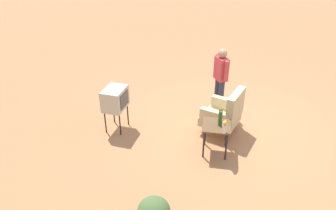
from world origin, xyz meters
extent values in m
plane|color=#C17A4C|center=(0.00, 0.00, 0.00)|extent=(60.00, 60.00, 0.00)
cylinder|color=brown|center=(-0.13, -0.34, 0.11)|extent=(0.05, 0.05, 0.22)
cylinder|color=brown|center=(0.37, -0.52, 0.11)|extent=(0.05, 0.05, 0.22)
cylinder|color=brown|center=(0.05, 0.16, 0.11)|extent=(0.05, 0.05, 0.22)
cylinder|color=brown|center=(0.55, -0.02, 0.11)|extent=(0.05, 0.05, 0.22)
cube|color=#CCB784|center=(0.21, -0.18, 0.32)|extent=(0.97, 0.97, 0.20)
cube|color=#CCB784|center=(0.32, 0.12, 0.74)|extent=(0.77, 0.41, 0.64)
cube|color=#CCB784|center=(-0.09, -0.07, 0.55)|extent=(0.36, 0.69, 0.26)
cube|color=#CCB784|center=(0.51, -0.29, 0.55)|extent=(0.36, 0.69, 0.26)
cylinder|color=black|center=(0.79, -0.47, 0.31)|extent=(0.04, 0.04, 0.63)
cylinder|color=black|center=(1.24, -0.47, 0.31)|extent=(0.04, 0.04, 0.63)
cylinder|color=black|center=(0.79, -0.02, 0.31)|extent=(0.04, 0.04, 0.63)
cylinder|color=black|center=(1.24, -0.02, 0.31)|extent=(0.04, 0.04, 0.63)
cube|color=brown|center=(1.02, -0.24, 0.64)|extent=(0.56, 0.56, 0.03)
cylinder|color=black|center=(0.77, -2.36, 0.28)|extent=(0.03, 0.03, 0.55)
cylinder|color=black|center=(0.33, -2.31, 0.28)|extent=(0.03, 0.03, 0.55)
cylinder|color=black|center=(0.72, -2.72, 0.28)|extent=(0.03, 0.03, 0.55)
cylinder|color=black|center=(0.29, -2.67, 0.28)|extent=(0.03, 0.03, 0.55)
cube|color=#BCB299|center=(0.53, -2.51, 0.79)|extent=(0.65, 0.51, 0.48)
cube|color=#383D3F|center=(0.55, -2.29, 0.79)|extent=(0.42, 0.06, 0.34)
cylinder|color=#2D3347|center=(-0.82, -0.29, 0.43)|extent=(0.14, 0.14, 0.86)
cylinder|color=#2D3347|center=(-0.65, -0.20, 0.43)|extent=(0.14, 0.14, 0.86)
cube|color=#BC383D|center=(-0.74, -0.25, 1.14)|extent=(0.42, 0.37, 0.56)
cylinder|color=#BC383D|center=(-0.95, -0.36, 1.17)|extent=(0.09, 0.09, 0.50)
cylinder|color=#BC383D|center=(-0.53, -0.13, 1.17)|extent=(0.09, 0.09, 0.50)
sphere|color=#A37556|center=(-0.74, -0.25, 1.53)|extent=(0.22, 0.22, 0.22)
cylinder|color=brown|center=(0.86, -0.19, 0.81)|extent=(0.07, 0.07, 0.30)
cylinder|color=#1E5623|center=(1.01, -0.18, 0.82)|extent=(0.07, 0.07, 0.32)
cylinder|color=silver|center=(1.25, -0.09, 0.75)|extent=(0.09, 0.09, 0.18)
sphere|color=yellow|center=(1.25, -0.09, 0.89)|extent=(0.07, 0.07, 0.07)
sphere|color=#E04C66|center=(1.21, -0.08, 0.89)|extent=(0.07, 0.07, 0.07)
sphere|color=orange|center=(1.29, -0.11, 0.89)|extent=(0.07, 0.07, 0.07)
ellipsoid|color=#516B38|center=(2.97, -1.12, 0.20)|extent=(0.52, 0.52, 0.40)
camera|label=1|loc=(6.47, -0.28, 4.18)|focal=34.23mm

